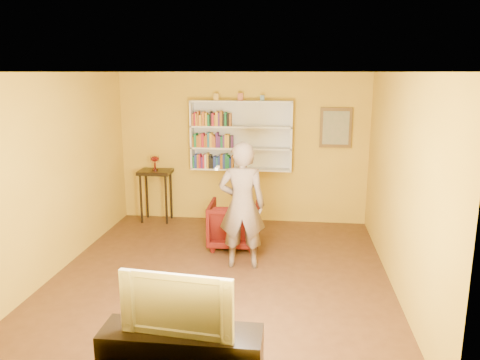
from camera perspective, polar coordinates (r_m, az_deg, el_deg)
name	(u,v)px	position (r m, az deg, el deg)	size (l,w,h in m)	color
room_shell	(220,204)	(6.14, -2.42, -2.89)	(5.30, 5.80, 2.88)	#462A16
bookshelf	(242,136)	(8.37, 0.20, 5.45)	(1.80, 0.29, 1.23)	silver
books_row_lower	(213,161)	(8.41, -3.26, 2.27)	(0.72, 0.18, 0.27)	#186D3B
books_row_middle	(213,141)	(8.35, -3.37, 4.80)	(0.72, 0.19, 0.26)	#97581B
books_row_upper	(212,119)	(8.30, -3.40, 7.41)	(0.69, 0.19, 0.26)	#A85821
ornament_left	(216,97)	(8.31, -2.89, 10.09)	(0.09, 0.09, 0.12)	gold
ornament_centre	(241,97)	(8.25, 0.06, 10.10)	(0.09, 0.09, 0.13)	#A35536
ornament_right	(262,98)	(8.21, 2.73, 9.97)	(0.07, 0.07, 0.10)	slate
framed_painting	(336,128)	(8.37, 11.60, 6.26)	(0.55, 0.05, 0.70)	#543B18
console_table	(156,179)	(8.68, -10.26, 0.11)	(0.58, 0.45, 0.96)	black
ruby_lustre	(155,160)	(8.60, -10.35, 2.39)	(0.16, 0.15, 0.26)	maroon
armchair	(234,224)	(7.40, -0.72, -5.38)	(0.77, 0.79, 0.72)	#3E0404
person	(242,205)	(6.48, 0.25, -3.12)	(0.65, 0.43, 1.79)	brown
game_remote	(217,168)	(6.09, -2.77, 1.46)	(0.04, 0.15, 0.04)	white
tv_cabinet	(182,356)	(4.44, -7.10, -20.55)	(1.42, 0.43, 0.51)	black
television	(180,300)	(4.16, -7.32, -14.35)	(0.99, 0.13, 0.57)	black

